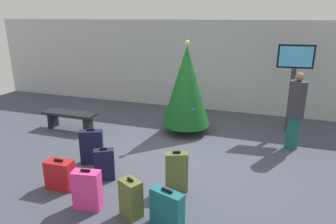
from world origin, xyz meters
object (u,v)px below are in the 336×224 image
(suitcase_0, at_px, (87,190))
(suitcase_3, at_px, (92,147))
(flight_info_kiosk, at_px, (294,72))
(suitcase_4, at_px, (104,165))
(holiday_tree, at_px, (186,86))
(suitcase_5, at_px, (176,172))
(waiting_bench, at_px, (70,117))
(suitcase_6, at_px, (167,208))
(traveller_0, at_px, (295,110))
(suitcase_1, at_px, (60,174))
(suitcase_2, at_px, (131,198))

(suitcase_0, bearing_deg, suitcase_3, 119.49)
(flight_info_kiosk, xyz_separation_m, suitcase_4, (-3.31, -3.77, -1.28))
(holiday_tree, bearing_deg, suitcase_5, -77.79)
(waiting_bench, distance_m, suitcase_5, 4.10)
(suitcase_6, bearing_deg, suitcase_4, 150.33)
(flight_info_kiosk, xyz_separation_m, suitcase_6, (-1.79, -4.64, -1.30))
(traveller_0, distance_m, suitcase_0, 4.77)
(suitcase_0, height_order, suitcase_4, suitcase_0)
(traveller_0, height_order, suitcase_1, traveller_0)
(suitcase_3, height_order, suitcase_6, suitcase_3)
(holiday_tree, relative_size, suitcase_6, 3.97)
(traveller_0, bearing_deg, suitcase_3, -151.58)
(suitcase_0, bearing_deg, flight_info_kiosk, 56.12)
(traveller_0, xyz_separation_m, suitcase_5, (-1.99, -2.57, -0.57))
(suitcase_5, bearing_deg, traveller_0, 52.24)
(holiday_tree, bearing_deg, suitcase_4, -105.51)
(suitcase_3, bearing_deg, suitcase_2, -41.26)
(suitcase_3, distance_m, suitcase_4, 0.77)
(suitcase_4, bearing_deg, suitcase_5, 2.89)
(suitcase_5, bearing_deg, suitcase_4, -177.11)
(flight_info_kiosk, bearing_deg, waiting_bench, -162.55)
(suitcase_3, relative_size, suitcase_5, 1.01)
(suitcase_0, xyz_separation_m, suitcase_4, (-0.19, 0.87, -0.02))
(suitcase_1, height_order, suitcase_4, suitcase_4)
(suitcase_2, xyz_separation_m, suitcase_4, (-0.93, 0.83, 0.00))
(suitcase_6, bearing_deg, holiday_tree, 101.39)
(waiting_bench, relative_size, suitcase_0, 2.17)
(suitcase_1, height_order, suitcase_2, suitcase_2)
(flight_info_kiosk, distance_m, suitcase_6, 5.14)
(waiting_bench, height_order, suitcase_5, suitcase_5)
(waiting_bench, distance_m, suitcase_4, 3.01)
(holiday_tree, distance_m, traveller_0, 2.61)
(suitcase_3, bearing_deg, suitcase_6, -33.04)
(flight_info_kiosk, height_order, traveller_0, flight_info_kiosk)
(traveller_0, bearing_deg, waiting_bench, -173.83)
(suitcase_6, bearing_deg, suitcase_2, 175.97)
(suitcase_5, relative_size, suitcase_6, 1.25)
(suitcase_1, distance_m, suitcase_3, 1.01)
(suitcase_3, xyz_separation_m, suitcase_5, (1.96, -0.43, -0.00))
(holiday_tree, xyz_separation_m, suitcase_1, (-1.38, -3.33, -0.99))
(traveller_0, relative_size, suitcase_6, 2.95)
(suitcase_0, relative_size, suitcase_6, 1.14)
(holiday_tree, relative_size, suitcase_2, 3.73)
(suitcase_0, distance_m, suitcase_2, 0.74)
(suitcase_0, relative_size, suitcase_5, 0.91)
(suitcase_3, bearing_deg, holiday_tree, 59.53)
(traveller_0, bearing_deg, flight_info_kiosk, 92.78)
(flight_info_kiosk, height_order, suitcase_4, flight_info_kiosk)
(waiting_bench, bearing_deg, suitcase_2, -42.17)
(flight_info_kiosk, bearing_deg, suitcase_2, -117.34)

